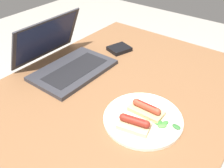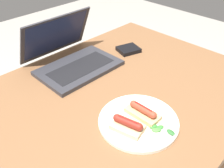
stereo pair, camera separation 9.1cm
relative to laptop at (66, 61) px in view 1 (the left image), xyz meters
name	(u,v)px [view 1 (the left image)]	position (x,y,z in m)	size (l,w,h in m)	color
desk	(114,108)	(-0.01, -0.28, -0.11)	(1.19, 0.88, 0.75)	brown
laptop	(66,61)	(0.00, 0.00, 0.00)	(0.35, 0.31, 0.22)	#2D2D33
plate	(143,118)	(-0.07, -0.45, -0.03)	(0.27, 0.27, 0.02)	silver
sausage_toast_left	(146,109)	(-0.05, -0.44, -0.01)	(0.06, 0.12, 0.04)	tan
sausage_toast_middle	(134,123)	(-0.13, -0.45, -0.01)	(0.09, 0.11, 0.04)	#D6B784
salad_pile	(166,125)	(-0.06, -0.52, -0.02)	(0.05, 0.08, 0.01)	#4C8E3D
external_drive	(119,49)	(0.28, -0.09, -0.03)	(0.12, 0.11, 0.02)	black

